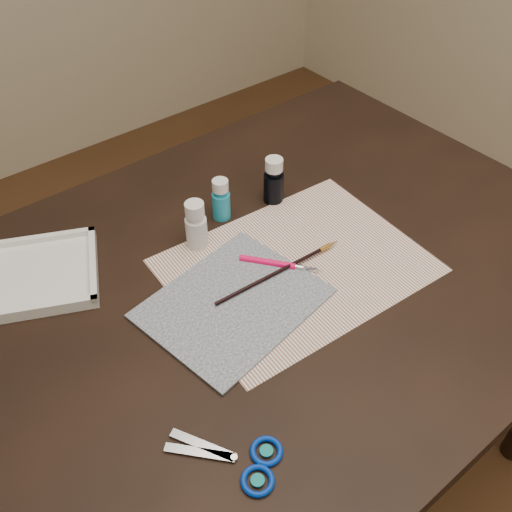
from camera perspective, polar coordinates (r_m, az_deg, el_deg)
ground at (r=1.64m, az=0.00°, el=-21.04°), size 3.50×3.50×0.02m
table at (r=1.31m, az=0.00°, el=-13.70°), size 1.30×0.90×0.75m
paper at (r=1.03m, az=4.06°, el=-0.95°), size 0.47×0.37×0.00m
canvas at (r=0.97m, az=-2.28°, el=-4.68°), size 0.32×0.27×0.00m
paint_bottle_white at (r=1.05m, az=-6.02°, el=3.11°), size 0.05×0.05×0.10m
paint_bottle_cyan at (r=1.11m, az=-3.53°, el=5.70°), size 0.04×0.04×0.09m
paint_bottle_navy at (r=1.15m, az=1.78°, el=7.59°), size 0.05×0.05×0.10m
paintbrush at (r=1.01m, az=2.47°, el=-1.45°), size 0.27×0.02×0.01m
craft_knife at (r=1.02m, az=2.50°, el=-0.85°), size 0.10×0.13×0.01m
scissors at (r=0.81m, az=-3.46°, el=-19.61°), size 0.18×0.19×0.01m
palette_tray at (r=1.07m, az=-20.64°, el=-1.63°), size 0.25×0.25×0.02m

